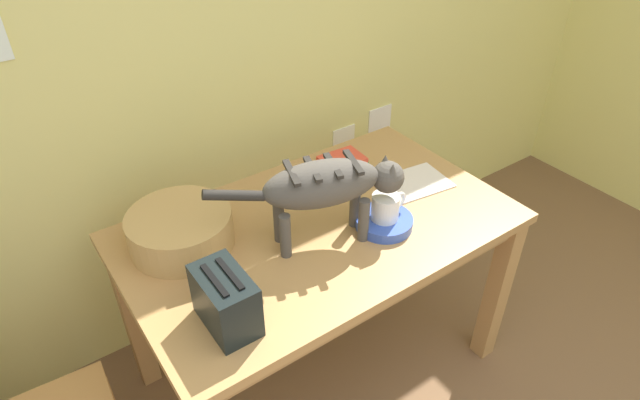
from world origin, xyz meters
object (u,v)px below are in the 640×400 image
cat (328,186)px  coffee_mug (386,207)px  saucer_bowl (384,222)px  toaster (226,300)px  magazine (412,183)px  dining_table (320,244)px  book_stack (342,163)px  wicker_basket (180,229)px

cat → coffee_mug: 0.24m
saucer_bowl → coffee_mug: size_ratio=1.43×
cat → coffee_mug: bearing=90.3°
toaster → coffee_mug: bearing=6.9°
magazine → saucer_bowl: bearing=-145.2°
dining_table → book_stack: 0.38m
wicker_basket → toaster: bearing=-94.8°
dining_table → book_stack: bearing=41.3°
coffee_mug → wicker_basket: 0.68m
saucer_bowl → magazine: saucer_bowl is taller
dining_table → toaster: size_ratio=6.64×
coffee_mug → magazine: (0.25, 0.13, -0.08)m
dining_table → book_stack: book_stack is taller
saucer_bowl → toaster: size_ratio=0.98×
dining_table → cat: bearing=-106.5°
toaster → saucer_bowl: bearing=6.9°
saucer_bowl → wicker_basket: bearing=152.7°
saucer_bowl → coffee_mug: coffee_mug is taller
saucer_bowl → wicker_basket: (-0.60, 0.31, 0.04)m
saucer_bowl → magazine: (0.26, 0.13, -0.02)m
coffee_mug → book_stack: bearing=75.0°
saucer_bowl → magazine: 0.29m
toaster → wicker_basket: bearing=85.2°
coffee_mug → wicker_basket: bearing=152.9°
coffee_mug → wicker_basket: size_ratio=0.41×
dining_table → wicker_basket: 0.49m
book_stack → toaster: size_ratio=0.89×
saucer_bowl → book_stack: 0.39m
wicker_basket → saucer_bowl: bearing=-27.3°
dining_table → book_stack: (0.27, 0.24, 0.12)m
cat → wicker_basket: (-0.41, 0.25, -0.15)m
cat → coffee_mug: (0.20, -0.06, -0.13)m
cat → book_stack: cat is taller
saucer_bowl → dining_table: bearing=141.0°
cat → toaster: cat is taller
coffee_mug → toaster: (-0.63, -0.08, 0.00)m
cat → saucer_bowl: cat is taller
coffee_mug → toaster: toaster is taller
cat → toaster: size_ratio=3.09×
magazine → wicker_basket: (-0.86, 0.18, 0.06)m
coffee_mug → magazine: size_ratio=0.50×
book_stack → coffee_mug: bearing=-105.0°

